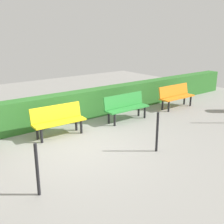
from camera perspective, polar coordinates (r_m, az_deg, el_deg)
ground_plane at (r=7.14m, az=-7.56°, el=-7.10°), size 19.74×19.74×0.00m
bench_orange at (r=10.74m, az=13.14°, el=3.42°), size 1.59×0.47×0.86m
bench_green at (r=8.96m, az=2.92°, el=1.26°), size 1.60×0.45×0.86m
bench_yellow at (r=7.77m, az=-11.14°, el=-1.47°), size 1.51×0.51×0.86m
hedge_row at (r=9.08m, az=-7.73°, el=1.24°), size 15.74×0.51×0.94m
railing_post_mid at (r=6.71m, az=9.38°, el=-4.13°), size 0.06×0.06×1.00m
railing_post_far at (r=5.09m, az=-15.29°, el=-11.53°), size 0.06×0.06×1.00m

